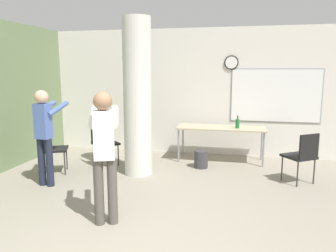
# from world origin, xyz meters

# --- Properties ---
(wall_back) EXTENTS (8.00, 0.15, 2.80)m
(wall_back) POSITION_xyz_m (0.03, 5.06, 1.40)
(wall_back) COLOR silver
(wall_back) RESTS_ON ground_plane
(support_pillar) EXTENTS (0.50, 0.50, 2.80)m
(support_pillar) POSITION_xyz_m (-0.94, 3.28, 1.40)
(support_pillar) COLOR silver
(support_pillar) RESTS_ON ground_plane
(folding_table) EXTENTS (1.81, 0.65, 0.72)m
(folding_table) POSITION_xyz_m (0.49, 4.46, 0.67)
(folding_table) COLOR tan
(folding_table) RESTS_ON ground_plane
(bottle_on_table) EXTENTS (0.08, 0.08, 0.26)m
(bottle_on_table) POSITION_xyz_m (0.82, 4.40, 0.82)
(bottle_on_table) COLOR #1E6B2D
(bottle_on_table) RESTS_ON folding_table
(waste_bin) EXTENTS (0.27, 0.27, 0.34)m
(waste_bin) POSITION_xyz_m (0.15, 3.89, 0.17)
(waste_bin) COLOR #38383D
(waste_bin) RESTS_ON ground_plane
(chair_near_pillar) EXTENTS (0.62, 0.62, 0.87)m
(chair_near_pillar) POSITION_xyz_m (-1.78, 3.58, 0.51)
(chair_near_pillar) COLOR black
(chair_near_pillar) RESTS_ON ground_plane
(chair_mid_room) EXTENTS (0.61, 0.61, 0.87)m
(chair_mid_room) POSITION_xyz_m (1.89, 3.34, 0.51)
(chair_mid_room) COLOR black
(chair_mid_room) RESTS_ON ground_plane
(chair_by_left_wall) EXTENTS (0.58, 0.58, 0.87)m
(chair_by_left_wall) POSITION_xyz_m (-2.52, 2.96, 0.51)
(chair_by_left_wall) COLOR black
(chair_by_left_wall) RESTS_ON ground_plane
(person_watching_back) EXTENTS (0.39, 0.60, 1.58)m
(person_watching_back) POSITION_xyz_m (-2.23, 2.37, 0.93)
(person_watching_back) COLOR #1E2338
(person_watching_back) RESTS_ON ground_plane
(person_playing_front) EXTENTS (0.52, 0.66, 1.64)m
(person_playing_front) POSITION_xyz_m (-0.74, 1.29, 0.97)
(person_playing_front) COLOR #514C47
(person_playing_front) RESTS_ON ground_plane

